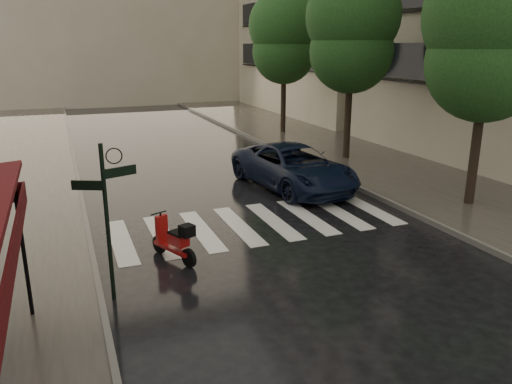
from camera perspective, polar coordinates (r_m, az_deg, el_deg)
ground at (r=8.03m, az=-4.31°, el=-20.19°), size 120.00×120.00×0.00m
sidewalk_far at (r=22.33m, az=11.85°, el=3.93°), size 5.50×60.00×0.12m
curb_near at (r=18.78m, az=-19.64°, el=1.00°), size 0.12×60.00×0.16m
curb_far at (r=20.94m, az=5.41°, el=3.43°), size 0.12×60.00×0.16m
crosswalk at (r=13.93m, az=0.02°, el=-3.57°), size 7.85×3.20×0.01m
signpost at (r=9.66m, az=-16.71°, el=-2.04°), size 1.17×0.29×3.10m
tree_near at (r=15.99m, az=25.29°, el=16.92°), size 3.80×3.80×7.99m
tree_mid at (r=21.43m, az=10.99°, el=18.38°), size 3.80×3.80×8.34m
tree_far at (r=27.70m, az=3.26°, el=17.87°), size 3.80×3.80×8.16m
scooter at (r=11.59m, az=-9.30°, el=-5.55°), size 0.82×1.48×1.04m
parked_car at (r=17.24m, az=4.28°, el=2.88°), size 3.13×5.60×1.48m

